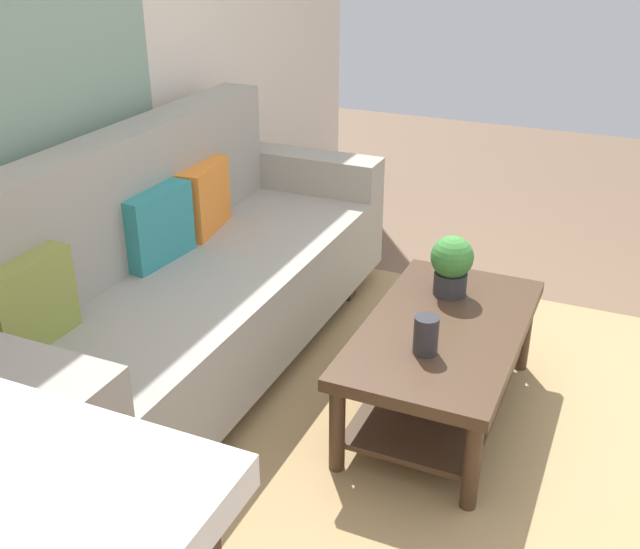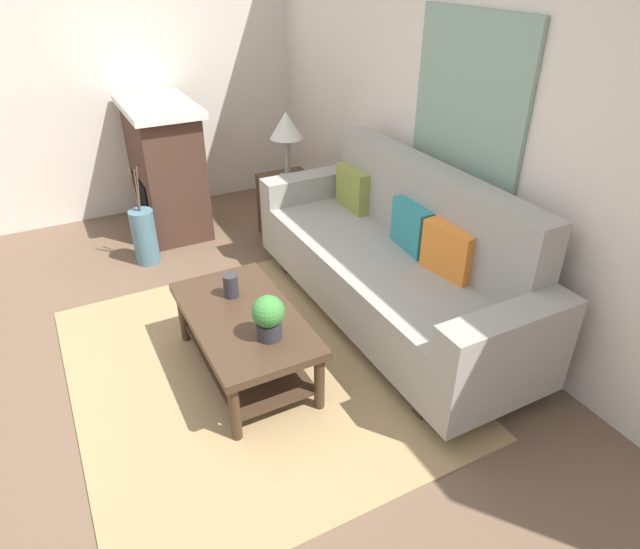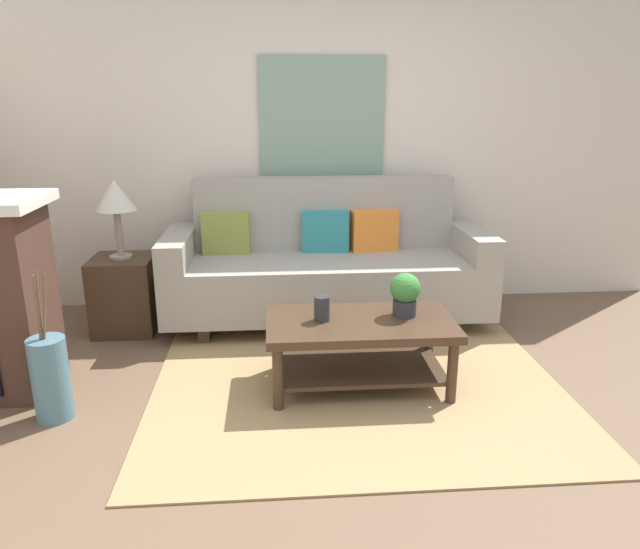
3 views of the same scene
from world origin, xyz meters
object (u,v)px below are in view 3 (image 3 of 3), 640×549
at_px(side_table, 125,294).
at_px(table_lamp, 115,198).
at_px(tabletop_vase, 322,308).
at_px(floor_vase, 51,379).
at_px(framed_painting, 322,119).
at_px(throw_pillow_olive, 226,233).
at_px(potted_plant_tabletop, 405,293).
at_px(coffee_table, 360,338).
at_px(throw_pillow_orange, 374,230).
at_px(throw_pillow_teal, 325,231).
at_px(couch, 327,266).

bearing_deg(side_table, table_lamp, 180.00).
xyz_separation_m(tabletop_vase, floor_vase, (-1.48, -0.24, -0.27)).
xyz_separation_m(side_table, floor_vase, (-0.10, -1.26, -0.05)).
bearing_deg(framed_painting, throw_pillow_olive, -156.03).
relative_size(throw_pillow_olive, tabletop_vase, 2.44).
bearing_deg(potted_plant_tabletop, throw_pillow_olive, 133.27).
bearing_deg(throw_pillow_olive, table_lamp, -163.14).
height_order(throw_pillow_olive, floor_vase, throw_pillow_olive).
distance_m(coffee_table, floor_vase, 1.72).
height_order(potted_plant_tabletop, framed_painting, framed_painting).
relative_size(throw_pillow_olive, potted_plant_tabletop, 1.37).
xyz_separation_m(throw_pillow_orange, table_lamp, (-1.89, -0.22, 0.31)).
distance_m(throw_pillow_olive, side_table, 0.87).
xyz_separation_m(throw_pillow_teal, potted_plant_tabletop, (0.37, -1.21, -0.11)).
xyz_separation_m(coffee_table, side_table, (-1.61, 1.03, -0.03)).
relative_size(side_table, floor_vase, 1.21).
bearing_deg(coffee_table, table_lamp, 147.21).
bearing_deg(throw_pillow_orange, coffee_table, -102.83).
bearing_deg(side_table, couch, 3.81).
bearing_deg(couch, throw_pillow_teal, 90.00).
height_order(floor_vase, framed_painting, framed_painting).
relative_size(throw_pillow_orange, floor_vase, 0.77).
xyz_separation_m(side_table, framed_painting, (1.51, 0.57, 1.23)).
bearing_deg(throw_pillow_olive, side_table, -163.14).
distance_m(table_lamp, framed_painting, 1.69).
relative_size(tabletop_vase, potted_plant_tabletop, 0.56).
bearing_deg(coffee_table, throw_pillow_orange, 77.17).
bearing_deg(coffee_table, throw_pillow_teal, 94.38).
height_order(tabletop_vase, framed_painting, framed_painting).
xyz_separation_m(throw_pillow_olive, tabletop_vase, (0.64, -1.25, -0.18)).
height_order(side_table, table_lamp, table_lamp).
relative_size(floor_vase, framed_painting, 0.47).
height_order(tabletop_vase, potted_plant_tabletop, potted_plant_tabletop).
xyz_separation_m(throw_pillow_orange, framed_painting, (-0.38, 0.34, 0.83)).
bearing_deg(couch, floor_vase, -139.71).
bearing_deg(table_lamp, floor_vase, -94.56).
height_order(couch, side_table, couch).
xyz_separation_m(throw_pillow_teal, framed_painting, (0.00, 0.34, 0.83)).
xyz_separation_m(throw_pillow_olive, throw_pillow_orange, (1.15, 0.00, 0.00)).
distance_m(throw_pillow_olive, framed_painting, 1.18).
xyz_separation_m(couch, tabletop_vase, (-0.13, -1.12, 0.07)).
relative_size(throw_pillow_teal, floor_vase, 0.77).
height_order(coffee_table, framed_painting, framed_painting).
distance_m(throw_pillow_orange, coffee_table, 1.34).
distance_m(throw_pillow_teal, coffee_table, 1.31).
height_order(throw_pillow_orange, floor_vase, throw_pillow_orange).
relative_size(throw_pillow_teal, throw_pillow_orange, 1.00).
relative_size(throw_pillow_olive, framed_painting, 0.36).
xyz_separation_m(couch, throw_pillow_orange, (0.38, 0.12, 0.25)).
height_order(throw_pillow_olive, coffee_table, throw_pillow_olive).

